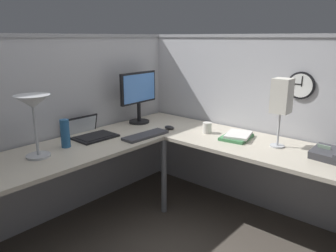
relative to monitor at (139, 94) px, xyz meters
The scene contains 15 objects.
ground_plane 1.25m from the monitor, 117.46° to the right, with size 6.80×6.80×0.00m, color #4C443D.
cubicle_wall_back 0.77m from the monitor, 161.57° to the left, with size 2.57×0.12×1.58m.
cubicle_wall_right 1.08m from the monitor, 59.19° to the right, with size 0.12×2.37×1.58m.
desk 0.92m from the monitor, 124.85° to the right, with size 2.35×2.15×0.73m.
monitor is the anchor object (origin of this frame).
laptop 0.65m from the monitor, behind, with size 0.35×0.39×0.22m.
keyboard 0.56m from the monitor, 127.77° to the right, with size 0.43×0.14×0.02m, color #38383D.
computer_mouse 0.47m from the monitor, 88.23° to the right, with size 0.06×0.10×0.03m, color #232326.
desk_lamp_dome 1.15m from the monitor, behind, with size 0.24×0.24×0.44m.
thermos_flask 0.92m from the monitor, behind, with size 0.07×0.07×0.22m, color #26598C.
office_phone 1.75m from the monitor, 84.89° to the right, with size 0.21×0.23×0.11m.
book_stack 1.05m from the monitor, 80.23° to the right, with size 0.32×0.26×0.04m.
desk_lamp_paper 1.35m from the monitor, 81.93° to the right, with size 0.13×0.13×0.53m.
coffee_mug 0.77m from the monitor, 78.72° to the right, with size 0.08×0.08×0.10m, color silver.
wall_clock 1.46m from the monitor, 70.52° to the right, with size 0.04×0.22×0.22m.
Camera 1 is at (-1.85, -1.63, 1.55)m, focal length 34.88 mm.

